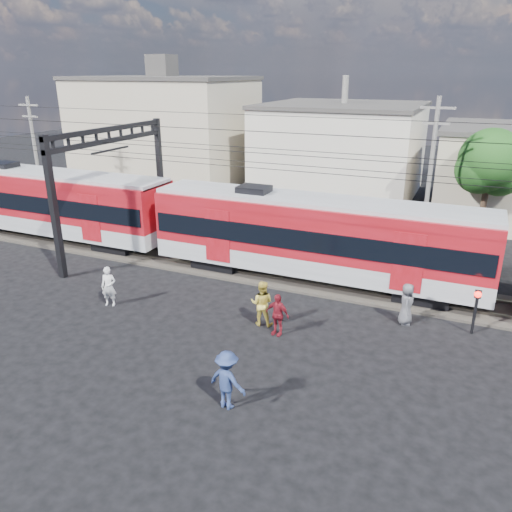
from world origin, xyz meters
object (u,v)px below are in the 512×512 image
at_px(pedestrian_a, 109,286).
at_px(crossing_signal, 476,304).
at_px(commuter_train, 320,235).
at_px(pedestrian_c, 227,380).

bearing_deg(pedestrian_a, crossing_signal, -5.37).
height_order(commuter_train, crossing_signal, commuter_train).
distance_m(pedestrian_c, crossing_signal, 10.43).
bearing_deg(pedestrian_c, crossing_signal, -121.23).
bearing_deg(commuter_train, crossing_signal, -19.58).
height_order(pedestrian_a, pedestrian_c, pedestrian_c).
relative_size(commuter_train, crossing_signal, 26.80).
bearing_deg(crossing_signal, pedestrian_c, -130.50).
relative_size(pedestrian_a, pedestrian_c, 0.93).
height_order(commuter_train, pedestrian_c, commuter_train).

